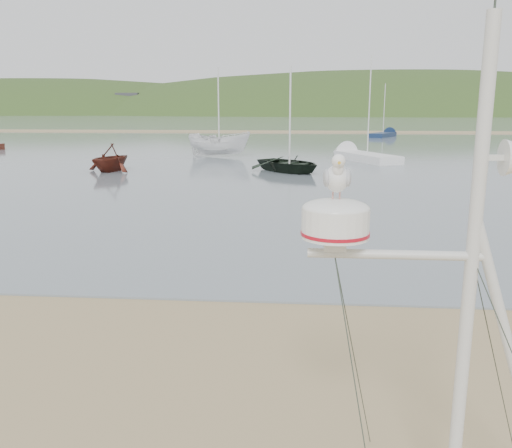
# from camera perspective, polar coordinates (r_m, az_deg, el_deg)

# --- Properties ---
(ground) EXTENTS (560.00, 560.00, 0.00)m
(ground) POSITION_cam_1_polar(r_m,az_deg,el_deg) (7.34, -14.68, -18.81)
(ground) COLOR #8E7752
(ground) RESTS_ON ground
(water) EXTENTS (560.00, 256.00, 0.04)m
(water) POSITION_cam_1_polar(r_m,az_deg,el_deg) (137.95, 3.87, 10.88)
(water) COLOR slate
(water) RESTS_ON ground
(sandbar) EXTENTS (560.00, 7.00, 0.07)m
(sandbar) POSITION_cam_1_polar(r_m,az_deg,el_deg) (76.01, 3.08, 9.66)
(sandbar) COLOR #8E7752
(sandbar) RESTS_ON water
(hill_ridge) EXTENTS (620.00, 180.00, 80.00)m
(hill_ridge) POSITION_cam_1_polar(r_m,az_deg,el_deg) (242.57, 8.62, 6.77)
(hill_ridge) COLOR #263C18
(hill_ridge) RESTS_ON ground
(far_cottages) EXTENTS (294.40, 6.30, 8.00)m
(far_cottages) POSITION_cam_1_polar(r_m,az_deg,el_deg) (201.89, 5.07, 12.48)
(far_cottages) COLOR beige
(far_cottages) RESTS_ON ground
(mast_rig) EXTENTS (2.40, 2.56, 5.41)m
(mast_rig) POSITION_cam_1_polar(r_m,az_deg,el_deg) (5.14, 20.09, -16.93)
(mast_rig) COLOR silver
(mast_rig) RESTS_ON ground
(boat_dark) EXTENTS (2.95, 2.82, 4.44)m
(boat_dark) POSITION_cam_1_polar(r_m,az_deg,el_deg) (30.64, 3.58, 9.62)
(boat_dark) COLOR black
(boat_dark) RESTS_ON water
(boat_red) EXTENTS (2.99, 2.40, 3.01)m
(boat_red) POSITION_cam_1_polar(r_m,az_deg,el_deg) (31.87, -15.17, 8.05)
(boat_red) COLOR #4E1B12
(boat_red) RESTS_ON water
(boat_white) EXTENTS (2.04, 2.00, 4.71)m
(boat_white) POSITION_cam_1_polar(r_m,az_deg,el_deg) (39.99, -3.94, 10.47)
(boat_white) COLOR silver
(boat_white) RESTS_ON water
(sailboat_white_near) EXTENTS (4.97, 7.65, 7.54)m
(sailboat_white_near) POSITION_cam_1_polar(r_m,az_deg,el_deg) (39.32, 9.98, 7.23)
(sailboat_white_near) COLOR silver
(sailboat_white_near) RESTS_ON ground
(sailboat_blue_far) EXTENTS (4.54, 6.66, 6.64)m
(sailboat_blue_far) POSITION_cam_1_polar(r_m,az_deg,el_deg) (67.70, 13.71, 9.18)
(sailboat_blue_far) COLOR #132444
(sailboat_blue_far) RESTS_ON ground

